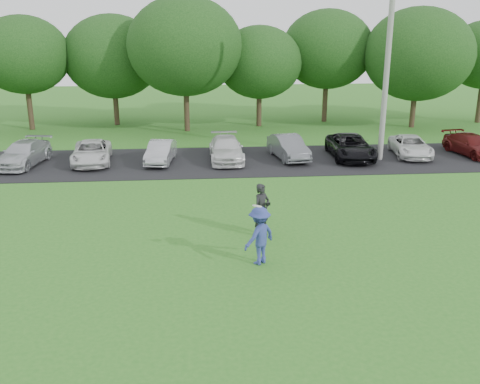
# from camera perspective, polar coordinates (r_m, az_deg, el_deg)

# --- Properties ---
(ground) EXTENTS (100.00, 100.00, 0.00)m
(ground) POSITION_cam_1_polar(r_m,az_deg,el_deg) (15.62, 1.11, -8.42)
(ground) COLOR #2B7120
(ground) RESTS_ON ground
(parking_lot) EXTENTS (32.00, 6.50, 0.03)m
(parking_lot) POSITION_cam_1_polar(r_m,az_deg,el_deg) (27.86, -1.67, 3.32)
(parking_lot) COLOR black
(parking_lot) RESTS_ON ground
(utility_pole) EXTENTS (0.28, 0.28, 10.71)m
(utility_pole) POSITION_cam_1_polar(r_m,az_deg,el_deg) (28.37, 15.51, 13.90)
(utility_pole) COLOR gray
(utility_pole) RESTS_ON ground
(frisbee_player) EXTENTS (1.29, 1.23, 1.97)m
(frisbee_player) POSITION_cam_1_polar(r_m,az_deg,el_deg) (15.76, 2.09, -4.66)
(frisbee_player) COLOR #313E8B
(frisbee_player) RESTS_ON ground
(camera_bystander) EXTENTS (0.78, 0.74, 1.80)m
(camera_bystander) POSITION_cam_1_polar(r_m,az_deg,el_deg) (17.85, 2.33, -1.91)
(camera_bystander) COLOR black
(camera_bystander) RESTS_ON ground
(parked_cars) EXTENTS (29.07, 4.69, 1.23)m
(parked_cars) POSITION_cam_1_polar(r_m,az_deg,el_deg) (27.84, -2.09, 4.56)
(parked_cars) COLOR silver
(parked_cars) RESTS_ON parking_lot
(tree_row) EXTENTS (42.39, 9.85, 8.64)m
(tree_row) POSITION_cam_1_polar(r_m,az_deg,el_deg) (36.91, -0.22, 14.49)
(tree_row) COLOR #38281C
(tree_row) RESTS_ON ground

